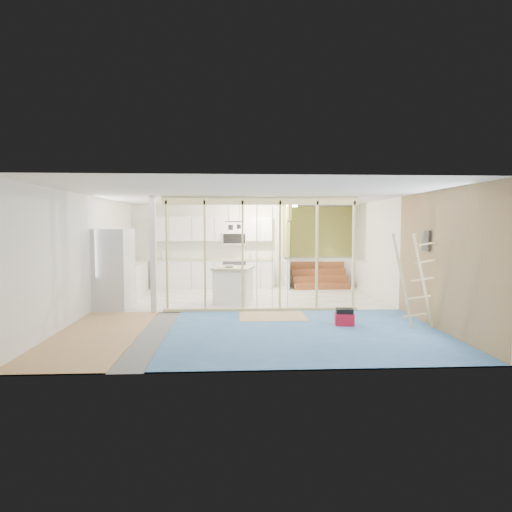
{
  "coord_description": "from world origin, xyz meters",
  "views": [
    {
      "loc": [
        -0.32,
        -9.55,
        1.93
      ],
      "look_at": [
        0.21,
        0.6,
        1.22
      ],
      "focal_mm": 30.0,
      "sensor_mm": 36.0,
      "label": 1
    }
  ],
  "objects": [
    {
      "name": "bowl",
      "position": [
        -0.44,
        0.96,
        0.94
      ],
      "size": [
        0.31,
        0.31,
        0.07
      ],
      "primitive_type": "imported",
      "rotation": [
        0.0,
        0.0,
        0.19
      ],
      "color": "silver",
      "rests_on": "island"
    },
    {
      "name": "floor_overlays",
      "position": [
        0.07,
        0.06,
        0.01
      ],
      "size": [
        7.0,
        8.0,
        0.03
      ],
      "color": "silver",
      "rests_on": "room"
    },
    {
      "name": "fridge",
      "position": [
        -3.11,
        0.45,
        0.94
      ],
      "size": [
        0.89,
        0.86,
        1.87
      ],
      "rotation": [
        0.0,
        0.0,
        -0.11
      ],
      "color": "silver",
      "rests_on": "room"
    },
    {
      "name": "pot_rack",
      "position": [
        -0.31,
        1.89,
        2.0
      ],
      "size": [
        0.52,
        0.52,
        0.72
      ],
      "color": "black",
      "rests_on": "room"
    },
    {
      "name": "ladder",
      "position": [
        3.1,
        -1.72,
        0.91
      ],
      "size": [
        0.94,
        0.2,
        1.78
      ],
      "rotation": [
        0.0,
        0.0,
        -0.4
      ],
      "color": "#D6C783",
      "rests_on": "room"
    },
    {
      "name": "toolbox",
      "position": [
        1.82,
        -1.48,
        0.16
      ],
      "size": [
        0.4,
        0.32,
        0.34
      ],
      "rotation": [
        0.0,
        0.0,
        -0.16
      ],
      "color": "red",
      "rests_on": "room"
    },
    {
      "name": "electrical_panel",
      "position": [
        3.43,
        -1.4,
        1.65
      ],
      "size": [
        0.04,
        0.3,
        0.4
      ],
      "primitive_type": "cube",
      "color": "#3B3B40",
      "rests_on": "room"
    },
    {
      "name": "ceiling_light",
      "position": [
        1.4,
        3.0,
        2.54
      ],
      "size": [
        0.32,
        0.32,
        0.08
      ],
      "primitive_type": "cylinder",
      "color": "#FFEABF",
      "rests_on": "room"
    },
    {
      "name": "room",
      "position": [
        0.0,
        0.0,
        1.3
      ],
      "size": [
        7.01,
        8.01,
        2.61
      ],
      "color": "slate",
      "rests_on": "ground"
    },
    {
      "name": "soap_bottle_a",
      "position": [
        -2.5,
        3.67,
        1.09
      ],
      "size": [
        0.15,
        0.15,
        0.32
      ],
      "primitive_type": "imported",
      "rotation": [
        0.0,
        0.0,
        -0.3
      ],
      "color": "silver",
      "rests_on": "base_cabinets"
    },
    {
      "name": "sheathing_panel",
      "position": [
        3.48,
        -2.0,
        1.3
      ],
      "size": [
        0.02,
        4.0,
        2.6
      ],
      "primitive_type": "cube",
      "color": "#9D8655",
      "rests_on": "room"
    },
    {
      "name": "soap_bottle_b",
      "position": [
        0.22,
        3.66,
        1.02
      ],
      "size": [
        0.1,
        0.1,
        0.18
      ],
      "primitive_type": "imported",
      "rotation": [
        0.0,
        0.0,
        0.34
      ],
      "color": "silver",
      "rests_on": "base_cabinets"
    },
    {
      "name": "green_partition",
      "position": [
        2.04,
        3.66,
        0.94
      ],
      "size": [
        2.25,
        1.51,
        2.6
      ],
      "color": "olive",
      "rests_on": "room"
    },
    {
      "name": "stud_frame",
      "position": [
        -0.22,
        -0.0,
        1.58
      ],
      "size": [
        4.66,
        0.14,
        2.6
      ],
      "color": "#E2D18A",
      "rests_on": "room"
    },
    {
      "name": "base_cabinets",
      "position": [
        -1.61,
        3.36,
        0.47
      ],
      "size": [
        4.45,
        2.24,
        0.93
      ],
      "color": "white",
      "rests_on": "room"
    },
    {
      "name": "island",
      "position": [
        -0.33,
        1.1,
        0.45
      ],
      "size": [
        1.14,
        1.14,
        0.91
      ],
      "rotation": [
        0.0,
        0.0,
        -0.26
      ],
      "color": "white",
      "rests_on": "room"
    },
    {
      "name": "upper_cabinets",
      "position": [
        -0.84,
        3.82,
        1.82
      ],
      "size": [
        3.6,
        0.41,
        0.85
      ],
      "color": "white",
      "rests_on": "room"
    }
  ]
}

